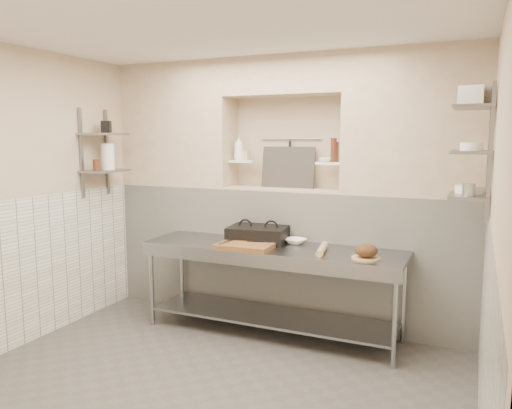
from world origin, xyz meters
The scene contains 48 objects.
floor centered at (0.00, 0.00, -0.05)m, with size 4.00×3.90×0.10m, color #47423F.
ceiling centered at (0.00, 0.00, 2.85)m, with size 4.00×3.90×0.10m, color silver.
wall_left centered at (-2.05, 0.00, 1.40)m, with size 0.10×3.90×2.80m, color #C2B196.
wall_right centered at (2.05, 0.00, 1.40)m, with size 0.10×3.90×2.80m, color #C2B196.
wall_back centered at (0.00, 2.00, 1.40)m, with size 4.00×0.10×2.80m, color #C2B196.
backwall_lower centered at (0.00, 1.75, 0.70)m, with size 4.00×0.40×1.40m, color white.
alcove_sill centered at (0.00, 1.75, 1.41)m, with size 1.30×0.40×0.02m, color #C2B196.
backwall_pillar_left centered at (-1.33, 1.75, 2.10)m, with size 1.35×0.40×1.40m, color #C2B196.
backwall_pillar_right centered at (1.33, 1.75, 2.10)m, with size 1.35×0.40×1.40m, color #C2B196.
backwall_header centered at (0.00, 1.75, 2.60)m, with size 1.30×0.40×0.40m, color #C2B196.
wainscot_left centered at (-1.99, 0.00, 0.70)m, with size 0.02×3.90×1.40m, color white.
wainscot_right centered at (1.99, 0.00, 0.70)m, with size 0.02×3.90×1.40m, color white.
alcove_shelf_left centered at (-0.50, 1.75, 1.70)m, with size 0.28×0.16×0.03m, color white.
alcove_shelf_right centered at (0.50, 1.75, 1.70)m, with size 0.28×0.16×0.03m, color white.
utensil_rail centered at (0.00, 1.92, 1.95)m, with size 0.02×0.02×0.70m, color gray.
hanging_steel centered at (0.00, 1.90, 1.78)m, with size 0.02×0.02×0.30m, color black.
splash_panel centered at (0.00, 1.85, 1.64)m, with size 0.60×0.02×0.45m, color #383330.
shelf_rail_left_a centered at (-1.98, 1.25, 1.80)m, with size 0.03×0.03×0.95m, color slate.
shelf_rail_left_b centered at (-1.98, 0.85, 1.80)m, with size 0.03×0.03×0.95m, color slate.
wall_shelf_left_lower centered at (-1.84, 1.05, 1.60)m, with size 0.30×0.50×0.03m, color slate.
wall_shelf_left_upper centered at (-1.84, 1.05, 2.00)m, with size 0.30×0.50×0.03m, color slate.
shelf_rail_right_a centered at (1.98, 1.25, 1.85)m, with size 0.03×0.03×1.05m, color slate.
shelf_rail_right_b centered at (1.98, 0.85, 1.85)m, with size 0.03×0.03×1.05m, color slate.
wall_shelf_right_lower centered at (1.84, 1.05, 1.50)m, with size 0.30×0.50×0.03m, color slate.
wall_shelf_right_mid centered at (1.84, 1.05, 1.85)m, with size 0.30×0.50×0.03m, color slate.
wall_shelf_right_upper centered at (1.84, 1.05, 2.20)m, with size 0.30×0.50×0.03m, color slate.
prep_table centered at (0.08, 1.18, 0.64)m, with size 2.60×0.70×0.90m.
panini_press centered at (-0.13, 1.33, 0.98)m, with size 0.63×0.49×0.16m.
cutting_board centered at (-0.12, 1.01, 0.92)m, with size 0.53×0.37×0.05m, color brown.
knife_blade centered at (-0.02, 1.11, 0.95)m, with size 0.24×0.03×0.01m, color gray.
tongs centered at (-0.31, 0.97, 0.96)m, with size 0.02×0.02×0.26m, color gray.
mixing_bowl centered at (0.25, 1.41, 0.93)m, with size 0.21×0.21×0.05m, color white.
rolling_pin centered at (0.61, 1.14, 0.93)m, with size 0.07×0.07×0.43m, color tan.
bread_board centered at (1.03, 1.06, 0.91)m, with size 0.26×0.26×0.01m, color tan.
bread_loaf centered at (1.03, 1.06, 0.97)m, with size 0.20×0.20×0.12m, color #4C2D19.
bottle_soap centered at (-0.54, 1.74, 1.85)m, with size 0.11×0.11×0.27m, color white.
jar_alcove centered at (-0.47, 1.75, 1.77)m, with size 0.07×0.07×0.11m, color #C2B196.
bowl_alcove centered at (0.45, 1.75, 1.73)m, with size 0.14×0.14×0.04m, color white.
condiment_a centered at (0.55, 1.77, 1.82)m, with size 0.06×0.06×0.21m, color #482215.
condiment_b centered at (0.53, 1.75, 1.84)m, with size 0.06×0.06×0.25m, color #482215.
condiment_c centered at (0.63, 1.79, 1.78)m, with size 0.07×0.07×0.13m, color white.
jug_left centered at (-1.84, 1.10, 1.76)m, with size 0.14×0.14×0.29m, color white.
jar_left centered at (-1.84, 0.92, 1.67)m, with size 0.08×0.08×0.12m, color #482215.
box_left_upper centered at (-1.84, 1.10, 2.08)m, with size 0.09×0.09×0.13m, color black.
bowl_right centered at (1.84, 1.13, 1.55)m, with size 0.22×0.22×0.07m, color white.
canister_right centered at (1.84, 0.91, 1.56)m, with size 0.10×0.10×0.10m, color gray.
bowl_right_mid centered at (1.84, 1.00, 1.89)m, with size 0.17×0.17×0.06m, color white.
basket_right centered at (1.84, 1.07, 2.29)m, with size 0.19×0.23×0.15m, color gray.
Camera 1 is at (1.89, -3.26, 1.96)m, focal length 35.00 mm.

